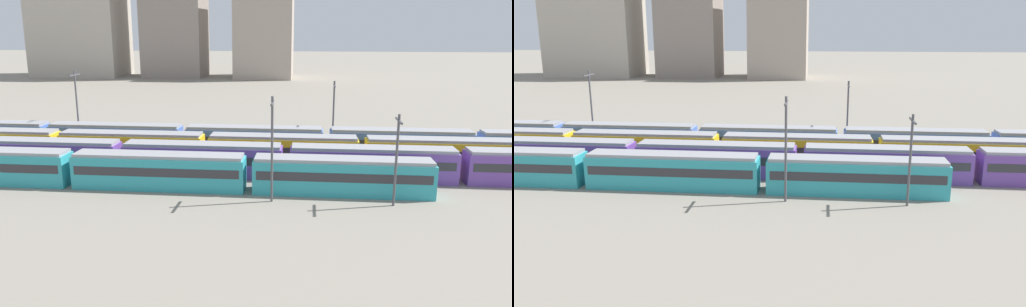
% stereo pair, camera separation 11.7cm
% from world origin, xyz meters
% --- Properties ---
extents(ground_plane, '(600.00, 600.00, 0.00)m').
position_xyz_m(ground_plane, '(0.00, 7.80, 0.00)').
color(ground_plane, gray).
extents(train_track_0, '(55.80, 3.06, 3.75)m').
position_xyz_m(train_track_0, '(17.09, 0.00, 1.90)').
color(train_track_0, teal).
rests_on(train_track_0, ground_plane).
extents(train_track_1, '(93.60, 3.06, 3.75)m').
position_xyz_m(train_track_1, '(39.55, 5.20, 1.90)').
color(train_track_1, '#6B429E').
rests_on(train_track_1, ground_plane).
extents(train_track_2, '(112.50, 3.06, 3.75)m').
position_xyz_m(train_track_2, '(38.94, 10.40, 1.90)').
color(train_track_2, yellow).
rests_on(train_track_2, ground_plane).
extents(train_track_3, '(112.50, 3.06, 3.75)m').
position_xyz_m(train_track_3, '(34.88, 15.60, 1.90)').
color(train_track_3, '#4C70BC').
rests_on(train_track_3, ground_plane).
extents(catenary_pole_0, '(0.24, 3.20, 10.25)m').
position_xyz_m(catenary_pole_0, '(29.08, -3.05, 5.68)').
color(catenary_pole_0, '#4C4C51').
rests_on(catenary_pole_0, ground_plane).
extents(catenary_pole_1, '(0.24, 3.20, 10.59)m').
position_xyz_m(catenary_pole_1, '(0.02, 18.47, 5.85)').
color(catenary_pole_1, '#4C4C51').
rests_on(catenary_pole_1, ground_plane).
extents(catenary_pole_2, '(0.24, 3.20, 8.78)m').
position_xyz_m(catenary_pole_2, '(40.65, -3.10, 4.92)').
color(catenary_pole_2, '#4C4C51').
rests_on(catenary_pole_2, ground_plane).
extents(catenary_pole_3, '(0.24, 3.20, 9.51)m').
position_xyz_m(catenary_pole_3, '(35.85, 18.65, 5.30)').
color(catenary_pole_3, '#4C4C51').
rests_on(catenary_pole_3, ground_plane).
extents(distant_building_0, '(29.49, 19.79, 33.26)m').
position_xyz_m(distant_building_0, '(-45.25, 121.70, 16.63)').
color(distant_building_0, '#B2A899').
rests_on(distant_building_0, ground_plane).
extents(distant_building_2, '(18.55, 20.97, 34.10)m').
position_xyz_m(distant_building_2, '(17.78, 121.70, 17.05)').
color(distant_building_2, '#A89989').
rests_on(distant_building_2, ground_plane).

